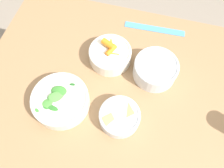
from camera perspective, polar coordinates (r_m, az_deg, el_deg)
The scene contains 7 objects.
ground_plane at distance 1.51m, azimuth 1.89°, elevation -15.78°, with size 10.00×10.00×0.00m, color gray.
dining_table at distance 0.88m, azimuth 3.14°, elevation -8.34°, with size 1.13×0.90×0.76m.
bowl_carrots at distance 0.83m, azimuth -0.44°, elevation 7.77°, with size 0.16×0.16×0.08m.
bowl_greens at distance 0.77m, azimuth -13.45°, elevation -4.18°, with size 0.20×0.20×0.07m.
bowl_beans_hotdog at distance 0.81m, azimuth 11.23°, elevation 3.70°, with size 0.16×0.16×0.07m.
bowl_cookies at distance 0.73m, azimuth 1.98°, elevation -8.42°, with size 0.14×0.14×0.05m.
ruler at distance 0.96m, azimuth 11.04°, elevation 13.95°, with size 0.25×0.04×0.00m.
Camera 1 is at (0.02, -0.27, 1.48)m, focal length 35.00 mm.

